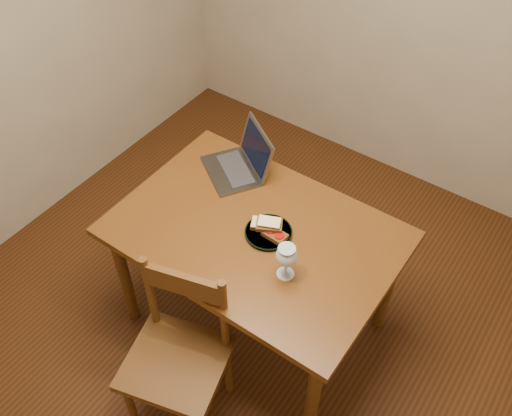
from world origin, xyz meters
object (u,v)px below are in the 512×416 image
Objects in this scene: milk_glass at (286,261)px; laptop at (243,160)px; chair at (177,352)px; table at (256,243)px; plate at (268,233)px.

milk_glass is 0.70m from laptop.
milk_glass is at bearing -5.40° from laptop.
chair is 2.90× the size of milk_glass.
table is at bearing -12.69° from laptop.
chair reaches higher than plate.
table is at bearing -163.18° from plate.
table is 0.45m from laptop.
laptop is at bearing 141.11° from plate.
milk_glass is 0.43× the size of laptop.
laptop reaches higher than table.
table is 7.22× the size of milk_glass.
milk_glass is at bearing -37.94° from plate.
laptop is (-0.36, 0.29, 0.05)m from plate.
laptop reaches higher than chair.
plate is (0.06, 0.02, 0.10)m from table.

